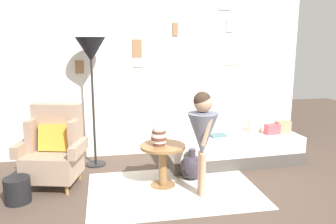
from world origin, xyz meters
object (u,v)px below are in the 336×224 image
(armchair, at_px, (54,149))
(floor_lamp, at_px, (91,55))
(side_table, at_px, (163,157))
(vase_striped, at_px, (159,136))
(person_child, at_px, (203,130))
(magazine_basket, at_px, (17,190))
(demijohn_near, at_px, (192,167))
(daybed, at_px, (231,148))
(book_on_daybed, at_px, (218,135))

(armchair, xyz_separation_m, floor_lamp, (0.47, 0.58, 1.10))
(side_table, bearing_deg, vase_striped, 171.46)
(person_child, relative_size, magazine_basket, 4.27)
(armchair, height_order, demijohn_near, armchair)
(person_child, xyz_separation_m, magazine_basket, (-2.01, 0.21, -0.63))
(person_child, bearing_deg, daybed, 54.05)
(vase_striped, xyz_separation_m, demijohn_near, (0.44, 0.14, -0.47))
(magazine_basket, bearing_deg, person_child, -5.83)
(person_child, height_order, magazine_basket, person_child)
(vase_striped, xyz_separation_m, floor_lamp, (-0.77, 0.88, 0.91))
(person_child, relative_size, book_on_daybed, 5.43)
(book_on_daybed, bearing_deg, vase_striped, -146.33)
(armchair, xyz_separation_m, magazine_basket, (-0.35, -0.44, -0.30))
(daybed, relative_size, demijohn_near, 4.88)
(person_child, bearing_deg, vase_striped, 141.43)
(floor_lamp, bearing_deg, magazine_basket, -128.62)
(person_child, bearing_deg, magazine_basket, 174.17)
(book_on_daybed, bearing_deg, demijohn_near, -135.41)
(floor_lamp, xyz_separation_m, demijohn_near, (1.21, -0.75, -1.38))
(armchair, distance_m, vase_striped, 1.29)
(book_on_daybed, height_order, demijohn_near, book_on_daybed)
(side_table, bearing_deg, magazine_basket, -175.40)
(daybed, relative_size, floor_lamp, 1.09)
(daybed, xyz_separation_m, vase_striped, (-1.16, -0.67, 0.43))
(armchair, relative_size, vase_striped, 3.49)
(vase_striped, height_order, book_on_daybed, vase_striped)
(armchair, height_order, floor_lamp, floor_lamp)
(demijohn_near, bearing_deg, person_child, -91.51)
(daybed, relative_size, person_child, 1.62)
(daybed, distance_m, side_table, 1.32)
(side_table, xyz_separation_m, vase_striped, (-0.04, 0.01, 0.26))
(floor_lamp, distance_m, person_child, 1.88)
(armchair, relative_size, demijohn_near, 2.44)
(vase_striped, distance_m, person_child, 0.57)
(magazine_basket, bearing_deg, daybed, 16.38)
(side_table, relative_size, book_on_daybed, 2.46)
(daybed, bearing_deg, demijohn_near, -143.53)
(floor_lamp, bearing_deg, side_table, -47.60)
(daybed, relative_size, magazine_basket, 6.92)
(book_on_daybed, bearing_deg, daybed, 11.10)
(vase_striped, height_order, magazine_basket, vase_striped)
(floor_lamp, relative_size, person_child, 1.48)
(book_on_daybed, xyz_separation_m, magazine_basket, (-2.52, -0.76, -0.28))
(book_on_daybed, bearing_deg, person_child, -117.72)
(daybed, bearing_deg, floor_lamp, 173.72)
(daybed, bearing_deg, vase_striped, -150.09)
(person_child, xyz_separation_m, demijohn_near, (0.01, 0.48, -0.61))
(floor_lamp, height_order, book_on_daybed, floor_lamp)
(armchair, bearing_deg, floor_lamp, 51.01)
(armchair, bearing_deg, side_table, -13.63)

